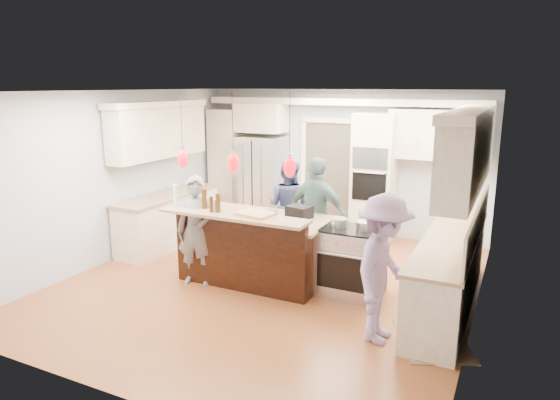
# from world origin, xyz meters

# --- Properties ---
(ground_plane) EXTENTS (6.00, 6.00, 0.00)m
(ground_plane) POSITION_xyz_m (0.00, 0.00, 0.00)
(ground_plane) COLOR #A2582C
(ground_plane) RESTS_ON ground
(room_shell) EXTENTS (5.54, 6.04, 2.72)m
(room_shell) POSITION_xyz_m (0.00, 0.00, 1.82)
(room_shell) COLOR #B2BCC6
(room_shell) RESTS_ON ground
(refrigerator) EXTENTS (0.90, 0.70, 1.80)m
(refrigerator) POSITION_xyz_m (-1.55, 2.64, 0.90)
(refrigerator) COLOR #B7B7BC
(refrigerator) RESTS_ON ground
(oven_column) EXTENTS (0.72, 0.69, 2.30)m
(oven_column) POSITION_xyz_m (0.75, 2.67, 1.15)
(oven_column) COLOR #F5E9C7
(oven_column) RESTS_ON ground
(back_upper_cabinets) EXTENTS (5.30, 0.61, 2.54)m
(back_upper_cabinets) POSITION_xyz_m (-0.75, 2.76, 1.67)
(back_upper_cabinets) COLOR #F5E9C7
(back_upper_cabinets) RESTS_ON ground
(right_counter_run) EXTENTS (0.64, 3.10, 2.51)m
(right_counter_run) POSITION_xyz_m (2.44, 0.30, 1.06)
(right_counter_run) COLOR #F5E9C7
(right_counter_run) RESTS_ON ground
(left_cabinets) EXTENTS (0.64, 2.30, 2.51)m
(left_cabinets) POSITION_xyz_m (-2.44, 0.80, 1.06)
(left_cabinets) COLOR #F5E9C7
(left_cabinets) RESTS_ON ground
(kitchen_island) EXTENTS (2.10, 1.46, 1.12)m
(kitchen_island) POSITION_xyz_m (-0.25, 0.07, 0.49)
(kitchen_island) COLOR black
(kitchen_island) RESTS_ON ground
(island_range) EXTENTS (0.82, 0.71, 0.92)m
(island_range) POSITION_xyz_m (1.16, 0.15, 0.46)
(island_range) COLOR #B7B7BC
(island_range) RESTS_ON ground
(pendant_lights) EXTENTS (1.75, 0.15, 1.03)m
(pendant_lights) POSITION_xyz_m (-0.25, -0.51, 1.80)
(pendant_lights) COLOR black
(pendant_lights) RESTS_ON ground
(person_bar_end) EXTENTS (0.64, 0.50, 1.56)m
(person_bar_end) POSITION_xyz_m (-0.91, -0.45, 0.78)
(person_bar_end) COLOR slate
(person_bar_end) RESTS_ON ground
(person_far_left) EXTENTS (0.77, 0.60, 1.57)m
(person_far_left) POSITION_xyz_m (-0.38, 1.45, 0.78)
(person_far_left) COLOR navy
(person_far_left) RESTS_ON ground
(person_far_right) EXTENTS (1.07, 0.61, 1.73)m
(person_far_right) POSITION_xyz_m (0.38, 0.85, 0.86)
(person_far_right) COLOR slate
(person_far_right) RESTS_ON ground
(person_range_side) EXTENTS (0.66, 1.10, 1.67)m
(person_range_side) POSITION_xyz_m (1.86, -0.91, 0.83)
(person_range_side) COLOR #947AA4
(person_range_side) RESTS_ON ground
(floor_rug) EXTENTS (1.07, 1.23, 0.01)m
(floor_rug) POSITION_xyz_m (2.40, -0.68, 0.01)
(floor_rug) COLOR olive
(floor_rug) RESTS_ON ground
(water_bottle) EXTENTS (0.08, 0.08, 0.31)m
(water_bottle) POSITION_xyz_m (-1.20, -0.52, 1.28)
(water_bottle) COLOR silver
(water_bottle) RESTS_ON kitchen_island
(beer_bottle_a) EXTENTS (0.08, 0.08, 0.27)m
(beer_bottle_a) POSITION_xyz_m (-0.77, -0.45, 1.26)
(beer_bottle_a) COLOR #3F270B
(beer_bottle_a) RESTS_ON kitchen_island
(beer_bottle_b) EXTENTS (0.07, 0.07, 0.21)m
(beer_bottle_b) POSITION_xyz_m (-0.57, -0.58, 1.22)
(beer_bottle_b) COLOR #3F270B
(beer_bottle_b) RESTS_ON kitchen_island
(beer_bottle_c) EXTENTS (0.08, 0.08, 0.25)m
(beer_bottle_c) POSITION_xyz_m (-0.48, -0.55, 1.25)
(beer_bottle_c) COLOR #3F270B
(beer_bottle_c) RESTS_ON kitchen_island
(drink_can) EXTENTS (0.09, 0.09, 0.14)m
(drink_can) POSITION_xyz_m (-0.55, -0.49, 1.19)
(drink_can) COLOR #B7B7BC
(drink_can) RESTS_ON kitchen_island
(cutting_board) EXTENTS (0.51, 0.40, 0.04)m
(cutting_board) POSITION_xyz_m (0.03, -0.47, 1.14)
(cutting_board) COLOR tan
(cutting_board) RESTS_ON kitchen_island
(pot_large) EXTENTS (0.21, 0.21, 0.12)m
(pot_large) POSITION_xyz_m (0.99, 0.14, 0.98)
(pot_large) COLOR #B7B7BC
(pot_large) RESTS_ON island_range
(pot_small) EXTENTS (0.22, 0.22, 0.11)m
(pot_small) POSITION_xyz_m (1.33, 0.18, 0.98)
(pot_small) COLOR #B7B7BC
(pot_small) RESTS_ON island_range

